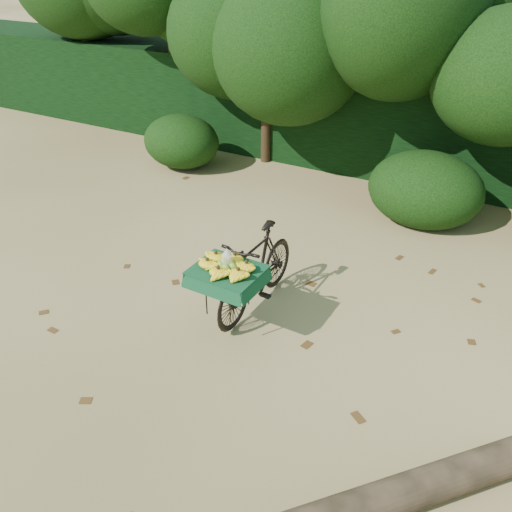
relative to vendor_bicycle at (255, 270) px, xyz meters
The scene contains 6 objects.
ground 1.25m from the vendor_bicycle, 111.38° to the right, with size 80.00×80.00×0.00m, color tan.
vendor_bicycle is the anchor object (origin of this frame).
hedge_backdrop 5.26m from the vendor_bicycle, 94.57° to the left, with size 26.00×1.80×1.80m, color black.
tree_row 4.80m from the vendor_bicycle, 103.55° to the left, with size 14.50×2.00×4.00m, color black, non-canonical shape.
bush_clumps 3.23m from the vendor_bicycle, 88.55° to the left, with size 8.80×1.70×0.90m, color black, non-canonical shape.
leaf_litter 0.78m from the vendor_bicycle, 135.00° to the right, with size 7.00×7.30×0.01m, color #4E3114, non-canonical shape.
Camera 1 is at (3.00, -3.45, 3.75)m, focal length 38.00 mm.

